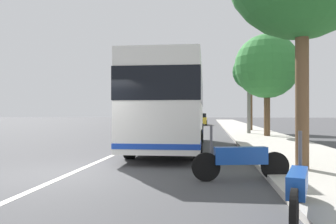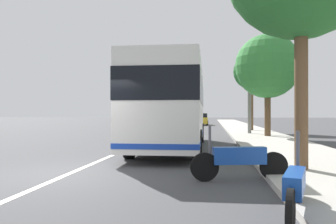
% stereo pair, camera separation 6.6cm
% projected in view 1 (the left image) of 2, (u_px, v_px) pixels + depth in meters
% --- Properties ---
extents(ground_plane, '(220.00, 220.00, 0.00)m').
position_uv_depth(ground_plane, '(67.00, 175.00, 8.23)').
color(ground_plane, '#424244').
extents(sidewalk_curb, '(110.00, 3.60, 0.14)m').
position_uv_depth(sidewalk_curb, '(270.00, 141.00, 17.32)').
color(sidewalk_curb, '#B2ADA3').
rests_on(sidewalk_curb, ground).
extents(lane_divider_line, '(110.00, 0.16, 0.01)m').
position_uv_depth(lane_divider_line, '(145.00, 141.00, 18.15)').
color(lane_divider_line, silver).
rests_on(lane_divider_line, ground).
extents(coach_bus, '(10.40, 2.71, 3.46)m').
position_uv_depth(coach_bus, '(173.00, 104.00, 14.44)').
color(coach_bus, silver).
rests_on(coach_bus, ground).
extents(motorcycle_mid_row, '(2.02, 0.70, 1.26)m').
position_uv_depth(motorcycle_mid_row, '(298.00, 189.00, 4.77)').
color(motorcycle_mid_row, black).
rests_on(motorcycle_mid_row, ground).
extents(motorcycle_nearest_curb, '(0.53, 2.22, 1.28)m').
position_uv_depth(motorcycle_nearest_curb, '(240.00, 159.00, 7.57)').
color(motorcycle_nearest_curb, black).
rests_on(motorcycle_nearest_curb, ground).
extents(car_ahead_same_lane, '(4.29, 1.97, 1.58)m').
position_uv_depth(car_ahead_same_lane, '(171.00, 118.00, 51.37)').
color(car_ahead_same_lane, '#2D7238').
rests_on(car_ahead_same_lane, ground).
extents(car_behind_bus, '(4.45, 1.98, 1.51)m').
position_uv_depth(car_behind_bus, '(199.00, 119.00, 43.12)').
color(car_behind_bus, gold).
rests_on(car_behind_bus, ground).
extents(roadside_tree_mid_block, '(3.96, 3.96, 6.42)m').
position_uv_depth(roadside_tree_mid_block, '(267.00, 67.00, 20.54)').
color(roadside_tree_mid_block, brown).
rests_on(roadside_tree_mid_block, ground).
extents(roadside_tree_far_block, '(2.94, 2.94, 6.45)m').
position_uv_depth(roadside_tree_far_block, '(250.00, 72.00, 27.55)').
color(roadside_tree_far_block, brown).
rests_on(roadside_tree_far_block, ground).
extents(utility_pole, '(0.25, 0.25, 6.13)m').
position_uv_depth(utility_pole, '(249.00, 91.00, 23.22)').
color(utility_pole, slate).
rests_on(utility_pole, ground).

